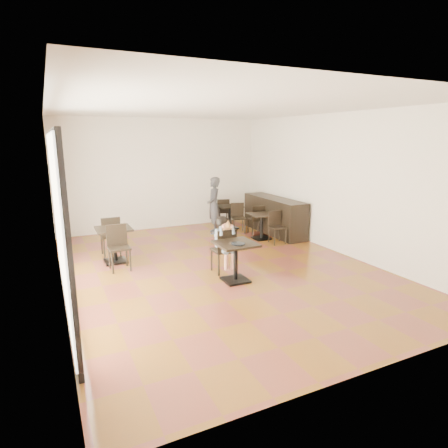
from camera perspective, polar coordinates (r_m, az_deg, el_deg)
floor at (r=7.86m, az=-0.82°, el=-6.62°), size 6.00×8.00×0.01m
ceiling at (r=7.42m, az=-0.90°, el=17.34°), size 6.00×8.00×0.01m
wall_back at (r=11.21m, az=-9.50°, el=7.50°), size 6.00×0.01×3.20m
wall_front at (r=4.25m, az=22.32°, el=-2.08°), size 6.00×0.01×3.20m
wall_left at (r=6.81m, az=-24.50°, el=3.07°), size 0.01×8.00×3.20m
wall_right at (r=9.13m, az=16.61°, el=5.93°), size 0.01×8.00×3.20m
storefront_window at (r=6.35m, az=-23.94°, el=0.65°), size 0.04×4.50×2.60m
child_table at (r=7.02m, az=1.77°, el=-5.81°), size 0.71×0.71×0.75m
child_chair at (r=7.46m, az=-0.17°, el=-4.04°), size 0.41×0.41×0.90m
child at (r=7.43m, az=-0.17°, el=-3.18°), size 0.41×0.57×1.13m
plate at (r=6.82m, az=2.18°, el=-3.01°), size 0.25×0.25×0.02m
pizza_slice at (r=7.16m, az=0.48°, el=-0.36°), size 0.26×0.20×0.06m
adult_patron at (r=10.48m, az=-1.56°, el=2.84°), size 0.53×0.66×1.59m
cafe_table_mid at (r=9.99m, az=5.71°, el=-0.36°), size 0.70×0.70×0.68m
cafe_table_left at (r=8.41m, az=-16.33°, el=-3.10°), size 0.73×0.73×0.76m
cafe_table_back at (r=11.10m, az=0.89°, el=1.07°), size 0.81×0.81×0.69m
chair_mid_a at (r=10.51m, az=4.82°, el=0.70°), size 0.40×0.40×0.82m
chair_mid_b at (r=9.60m, az=8.13°, el=-0.56°), size 0.40×0.40×0.82m
chair_left_a at (r=8.92m, az=-16.95°, el=-1.72°), size 0.42×0.42×0.92m
chair_left_b at (r=7.87m, az=-15.70°, el=-3.57°), size 0.42×0.42×0.92m
chair_back_a at (r=11.53m, az=-0.22°, el=1.87°), size 0.47×0.47×0.83m
chair_back_b at (r=10.61m, az=2.21°, el=0.89°), size 0.47×0.47×0.83m
service_counter at (r=10.66m, az=7.65°, el=1.30°), size 0.60×2.40×1.00m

